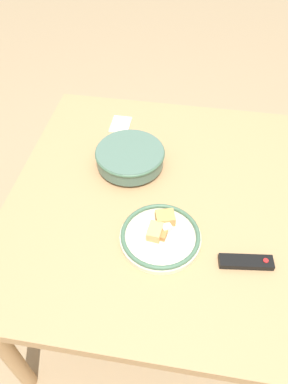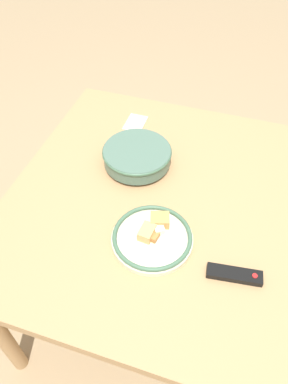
% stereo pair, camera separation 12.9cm
% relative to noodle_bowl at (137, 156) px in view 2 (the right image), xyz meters
% --- Properties ---
extents(ground_plane, '(8.00, 8.00, 0.00)m').
position_rel_noodle_bowl_xyz_m(ground_plane, '(0.14, 0.15, -0.76)').
color(ground_plane, '#9E8460').
extents(dining_table, '(1.13, 1.10, 0.72)m').
position_rel_noodle_bowl_xyz_m(dining_table, '(0.14, 0.15, -0.12)').
color(dining_table, tan).
rests_on(dining_table, ground_plane).
extents(noodle_bowl, '(0.26, 0.26, 0.07)m').
position_rel_noodle_bowl_xyz_m(noodle_bowl, '(0.00, 0.00, 0.00)').
color(noodle_bowl, '#4C6B5B').
rests_on(noodle_bowl, dining_table).
extents(food_plate, '(0.26, 0.26, 0.05)m').
position_rel_noodle_bowl_xyz_m(food_plate, '(0.32, 0.16, -0.03)').
color(food_plate, beige).
rests_on(food_plate, dining_table).
extents(tv_remote, '(0.06, 0.17, 0.02)m').
position_rel_noodle_bowl_xyz_m(tv_remote, '(0.37, 0.43, -0.03)').
color(tv_remote, black).
rests_on(tv_remote, dining_table).
extents(folded_napkin, '(0.11, 0.08, 0.01)m').
position_rel_noodle_bowl_xyz_m(folded_napkin, '(-0.24, -0.09, -0.04)').
color(folded_napkin, beige).
rests_on(folded_napkin, dining_table).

